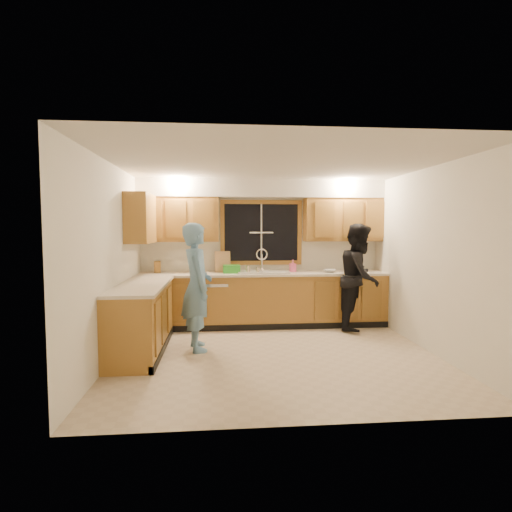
% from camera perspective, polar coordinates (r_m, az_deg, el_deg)
% --- Properties ---
extents(floor, '(4.20, 4.20, 0.00)m').
position_cam_1_polar(floor, '(5.44, 2.86, -13.95)').
color(floor, beige).
rests_on(floor, ground).
extents(ceiling, '(4.20, 4.20, 0.00)m').
position_cam_1_polar(ceiling, '(5.24, 2.95, 13.02)').
color(ceiling, silver).
extents(wall_back, '(4.20, 0.00, 4.20)m').
position_cam_1_polar(wall_back, '(7.08, 0.75, 0.54)').
color(wall_back, white).
rests_on(wall_back, ground).
extents(wall_left, '(0.00, 3.80, 3.80)m').
position_cam_1_polar(wall_left, '(5.33, -20.08, -0.85)').
color(wall_left, white).
rests_on(wall_left, ground).
extents(wall_right, '(0.00, 3.80, 3.80)m').
position_cam_1_polar(wall_right, '(5.87, 23.65, -0.51)').
color(wall_right, white).
rests_on(wall_right, ground).
extents(base_cabinets_back, '(4.20, 0.60, 0.88)m').
position_cam_1_polar(base_cabinets_back, '(6.88, 1.00, -6.36)').
color(base_cabinets_back, '#AB7631').
rests_on(base_cabinets_back, ground).
extents(base_cabinets_left, '(0.60, 1.90, 0.88)m').
position_cam_1_polar(base_cabinets_left, '(5.72, -16.03, -8.66)').
color(base_cabinets_left, '#AB7631').
rests_on(base_cabinets_left, ground).
extents(countertop_back, '(4.20, 0.63, 0.04)m').
position_cam_1_polar(countertop_back, '(6.80, 1.02, -2.57)').
color(countertop_back, beige).
rests_on(countertop_back, base_cabinets_back).
extents(countertop_left, '(0.63, 1.90, 0.04)m').
position_cam_1_polar(countertop_left, '(5.63, -15.97, -4.09)').
color(countertop_left, beige).
rests_on(countertop_left, base_cabinets_left).
extents(upper_cabinets_left, '(1.35, 0.33, 0.75)m').
position_cam_1_polar(upper_cabinets_left, '(6.90, -11.00, 5.15)').
color(upper_cabinets_left, '#AB7631').
rests_on(upper_cabinets_left, wall_back).
extents(upper_cabinets_right, '(1.35, 0.33, 0.75)m').
position_cam_1_polar(upper_cabinets_right, '(7.19, 12.30, 5.08)').
color(upper_cabinets_right, '#AB7631').
rests_on(upper_cabinets_right, wall_back).
extents(upper_cabinets_return, '(0.33, 0.90, 0.75)m').
position_cam_1_polar(upper_cabinets_return, '(6.37, -16.16, 5.17)').
color(upper_cabinets_return, '#AB7631').
rests_on(upper_cabinets_return, wall_left).
extents(soffit, '(4.20, 0.35, 0.30)m').
position_cam_1_polar(soffit, '(6.92, 0.91, 9.57)').
color(soffit, silver).
rests_on(soffit, wall_back).
extents(window_frame, '(1.44, 0.03, 1.14)m').
position_cam_1_polar(window_frame, '(7.06, 0.76, 3.37)').
color(window_frame, black).
rests_on(window_frame, wall_back).
extents(sink, '(0.86, 0.52, 0.57)m').
position_cam_1_polar(sink, '(6.82, 1.00, -2.84)').
color(sink, silver).
rests_on(sink, countertop_back).
extents(dishwasher, '(0.60, 0.56, 0.82)m').
position_cam_1_polar(dishwasher, '(6.84, -6.13, -6.71)').
color(dishwasher, silver).
rests_on(dishwasher, floor).
extents(stove, '(0.58, 0.75, 0.90)m').
position_cam_1_polar(stove, '(5.17, -17.23, -9.91)').
color(stove, silver).
rests_on(stove, floor).
extents(man, '(0.55, 0.72, 1.75)m').
position_cam_1_polar(man, '(5.56, -8.44, -4.35)').
color(man, '#699CC6').
rests_on(man, floor).
extents(woman, '(1.01, 1.07, 1.75)m').
position_cam_1_polar(woman, '(6.82, 14.60, -2.87)').
color(woman, black).
rests_on(woman, floor).
extents(knife_block, '(0.12, 0.10, 0.20)m').
position_cam_1_polar(knife_block, '(7.01, -13.90, -1.52)').
color(knife_block, olive).
rests_on(knife_block, countertop_back).
extents(cutting_board, '(0.28, 0.13, 0.36)m').
position_cam_1_polar(cutting_board, '(6.93, -4.78, -0.79)').
color(cutting_board, tan).
rests_on(cutting_board, countertop_back).
extents(dish_crate, '(0.28, 0.27, 0.13)m').
position_cam_1_polar(dish_crate, '(6.79, -3.51, -1.86)').
color(dish_crate, '#2C9225').
rests_on(dish_crate, countertop_back).
extents(soap_bottle, '(0.11, 0.11, 0.21)m').
position_cam_1_polar(soap_bottle, '(6.97, 5.28, -1.39)').
color(soap_bottle, pink).
rests_on(soap_bottle, countertop_back).
extents(bowl, '(0.28, 0.28, 0.05)m').
position_cam_1_polar(bowl, '(6.95, 10.49, -2.10)').
color(bowl, silver).
rests_on(bowl, countertop_back).
extents(can_left, '(0.09, 0.09, 0.13)m').
position_cam_1_polar(can_left, '(6.66, -1.15, -1.96)').
color(can_left, beige).
rests_on(can_left, countertop_back).
extents(can_right, '(0.06, 0.06, 0.11)m').
position_cam_1_polar(can_right, '(6.62, 0.23, -2.11)').
color(can_right, beige).
rests_on(can_right, countertop_back).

